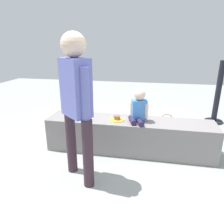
{
  "coord_description": "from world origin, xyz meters",
  "views": [
    {
      "loc": [
        0.3,
        -2.9,
        1.61
      ],
      "look_at": [
        -0.19,
        -0.41,
        0.76
      ],
      "focal_mm": 33.12,
      "sensor_mm": 36.0,
      "label": 1
    }
  ],
  "objects_px": {
    "cake_box_white": "(102,133)",
    "handbag_brown_canvas": "(166,125)",
    "gift_bag": "(80,127)",
    "water_bottle_near_gift": "(179,132)",
    "handbag_black_leather": "(91,121)",
    "adult_standing": "(76,97)",
    "party_cup_red": "(143,135)",
    "child_seated": "(139,108)",
    "cake_plate": "(117,119)"
  },
  "relations": [
    {
      "from": "adult_standing",
      "to": "cake_box_white",
      "type": "relative_size",
      "value": 5.31
    },
    {
      "from": "adult_standing",
      "to": "gift_bag",
      "type": "height_order",
      "value": "adult_standing"
    },
    {
      "from": "handbag_black_leather",
      "to": "handbag_brown_canvas",
      "type": "height_order",
      "value": "handbag_brown_canvas"
    },
    {
      "from": "adult_standing",
      "to": "water_bottle_near_gift",
      "type": "distance_m",
      "value": 2.23
    },
    {
      "from": "cake_plate",
      "to": "handbag_black_leather",
      "type": "relative_size",
      "value": 0.7
    },
    {
      "from": "adult_standing",
      "to": "water_bottle_near_gift",
      "type": "xyz_separation_m",
      "value": [
        1.35,
        1.49,
        -0.96
      ]
    },
    {
      "from": "water_bottle_near_gift",
      "to": "handbag_black_leather",
      "type": "xyz_separation_m",
      "value": [
        -1.71,
        0.19,
        0.02
      ]
    },
    {
      "from": "adult_standing",
      "to": "cake_plate",
      "type": "distance_m",
      "value": 0.98
    },
    {
      "from": "cake_box_white",
      "to": "handbag_brown_canvas",
      "type": "height_order",
      "value": "handbag_brown_canvas"
    },
    {
      "from": "gift_bag",
      "to": "handbag_brown_canvas",
      "type": "distance_m",
      "value": 1.66
    },
    {
      "from": "child_seated",
      "to": "water_bottle_near_gift",
      "type": "bearing_deg",
      "value": 45.13
    },
    {
      "from": "gift_bag",
      "to": "water_bottle_near_gift",
      "type": "bearing_deg",
      "value": 7.85
    },
    {
      "from": "adult_standing",
      "to": "handbag_brown_canvas",
      "type": "bearing_deg",
      "value": 56.82
    },
    {
      "from": "cake_plate",
      "to": "gift_bag",
      "type": "relative_size",
      "value": 0.75
    },
    {
      "from": "adult_standing",
      "to": "handbag_black_leather",
      "type": "bearing_deg",
      "value": 101.87
    },
    {
      "from": "gift_bag",
      "to": "child_seated",
      "type": "bearing_deg",
      "value": -23.1
    },
    {
      "from": "cake_box_white",
      "to": "handbag_black_leather",
      "type": "bearing_deg",
      "value": 127.79
    },
    {
      "from": "gift_bag",
      "to": "handbag_brown_canvas",
      "type": "relative_size",
      "value": 0.92
    },
    {
      "from": "party_cup_red",
      "to": "handbag_brown_canvas",
      "type": "bearing_deg",
      "value": 44.36
    },
    {
      "from": "child_seated",
      "to": "cake_plate",
      "type": "distance_m",
      "value": 0.37
    },
    {
      "from": "child_seated",
      "to": "gift_bag",
      "type": "distance_m",
      "value": 1.32
    },
    {
      "from": "child_seated",
      "to": "gift_bag",
      "type": "relative_size",
      "value": 1.61
    },
    {
      "from": "child_seated",
      "to": "handbag_black_leather",
      "type": "bearing_deg",
      "value": 137.94
    },
    {
      "from": "child_seated",
      "to": "water_bottle_near_gift",
      "type": "relative_size",
      "value": 2.59
    },
    {
      "from": "child_seated",
      "to": "cake_box_white",
      "type": "height_order",
      "value": "child_seated"
    },
    {
      "from": "child_seated",
      "to": "handbag_brown_canvas",
      "type": "height_order",
      "value": "child_seated"
    },
    {
      "from": "gift_bag",
      "to": "handbag_black_leather",
      "type": "relative_size",
      "value": 0.94
    },
    {
      "from": "cake_plate",
      "to": "water_bottle_near_gift",
      "type": "relative_size",
      "value": 1.2
    },
    {
      "from": "adult_standing",
      "to": "party_cup_red",
      "type": "relative_size",
      "value": 18.26
    },
    {
      "from": "gift_bag",
      "to": "handbag_brown_canvas",
      "type": "height_order",
      "value": "handbag_brown_canvas"
    },
    {
      "from": "handbag_brown_canvas",
      "to": "cake_box_white",
      "type": "bearing_deg",
      "value": -156.53
    },
    {
      "from": "cake_plate",
      "to": "cake_box_white",
      "type": "height_order",
      "value": "cake_plate"
    },
    {
      "from": "cake_box_white",
      "to": "adult_standing",
      "type": "bearing_deg",
      "value": -89.34
    },
    {
      "from": "adult_standing",
      "to": "water_bottle_near_gift",
      "type": "height_order",
      "value": "adult_standing"
    },
    {
      "from": "child_seated",
      "to": "cake_plate",
      "type": "bearing_deg",
      "value": -178.76
    },
    {
      "from": "cake_box_white",
      "to": "gift_bag",
      "type": "bearing_deg",
      "value": -179.59
    },
    {
      "from": "child_seated",
      "to": "adult_standing",
      "type": "xyz_separation_m",
      "value": [
        -0.65,
        -0.78,
        0.32
      ]
    },
    {
      "from": "cake_box_white",
      "to": "party_cup_red",
      "type": "bearing_deg",
      "value": 6.16
    },
    {
      "from": "cake_plate",
      "to": "handbag_black_leather",
      "type": "xyz_separation_m",
      "value": [
        -0.68,
        0.91,
        -0.42
      ]
    },
    {
      "from": "cake_plate",
      "to": "party_cup_red",
      "type": "bearing_deg",
      "value": 55.69
    },
    {
      "from": "adult_standing",
      "to": "gift_bag",
      "type": "distance_m",
      "value": 1.6
    },
    {
      "from": "water_bottle_near_gift",
      "to": "cake_box_white",
      "type": "bearing_deg",
      "value": -169.89
    },
    {
      "from": "child_seated",
      "to": "handbag_black_leather",
      "type": "distance_m",
      "value": 1.48
    },
    {
      "from": "cake_box_white",
      "to": "handbag_brown_canvas",
      "type": "relative_size",
      "value": 1.0
    },
    {
      "from": "child_seated",
      "to": "party_cup_red",
      "type": "height_order",
      "value": "child_seated"
    },
    {
      "from": "party_cup_red",
      "to": "cake_plate",
      "type": "bearing_deg",
      "value": -124.31
    },
    {
      "from": "adult_standing",
      "to": "cake_box_white",
      "type": "distance_m",
      "value": 1.58
    },
    {
      "from": "adult_standing",
      "to": "cake_plate",
      "type": "height_order",
      "value": "adult_standing"
    },
    {
      "from": "adult_standing",
      "to": "handbag_brown_canvas",
      "type": "xyz_separation_m",
      "value": [
        1.14,
        1.74,
        -0.93
      ]
    },
    {
      "from": "gift_bag",
      "to": "handbag_brown_canvas",
      "type": "xyz_separation_m",
      "value": [
        1.58,
        0.5,
        -0.02
      ]
    }
  ]
}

